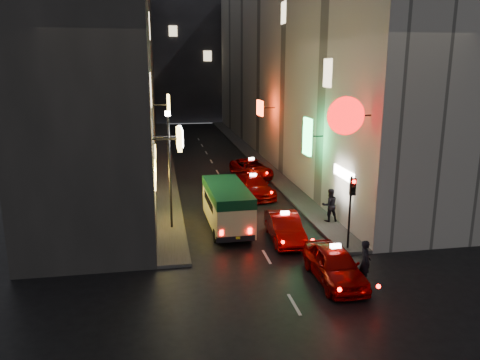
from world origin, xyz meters
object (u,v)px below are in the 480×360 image
pedestrian_crossing (365,259)px  taxi_near (335,262)px  minibus (227,202)px  lamp_post (169,162)px  traffic_light (352,197)px

pedestrian_crossing → taxi_near: bearing=76.2°
minibus → lamp_post: lamp_post is taller
taxi_near → traffic_light: 3.86m
pedestrian_crossing → lamp_post: 11.14m
taxi_near → minibus: bearing=116.2°
minibus → traffic_light: (5.24, -4.07, 1.17)m
minibus → pedestrian_crossing: (4.54, -7.34, -0.48)m
pedestrian_crossing → lamp_post: size_ratio=0.33×
minibus → traffic_light: traffic_light is taller
taxi_near → traffic_light: size_ratio=1.50×
pedestrian_crossing → traffic_light: 3.72m
taxi_near → lamp_post: size_ratio=0.85×
minibus → lamp_post: bearing=171.3°
minibus → lamp_post: 3.72m
traffic_light → lamp_post: bearing=151.1°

